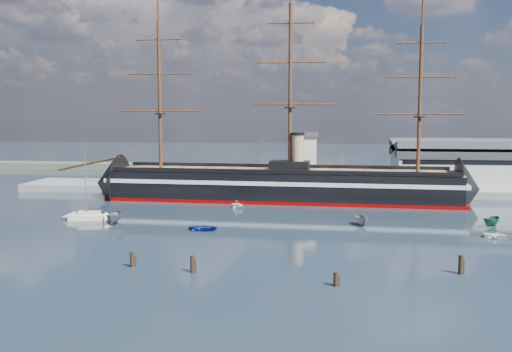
# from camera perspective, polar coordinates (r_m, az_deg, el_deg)

# --- Properties ---
(ground) EXTENTS (600.00, 600.00, 0.00)m
(ground) POSITION_cam_1_polar(r_m,az_deg,el_deg) (127.54, 3.45, -3.82)
(ground) COLOR #1F2933
(ground) RESTS_ON ground
(quay) EXTENTS (180.00, 18.00, 2.00)m
(quay) POSITION_cam_1_polar(r_m,az_deg,el_deg) (162.87, 7.79, -1.66)
(quay) COLOR slate
(quay) RESTS_ON ground
(warehouse) EXTENTS (63.00, 21.00, 11.60)m
(warehouse) POSITION_cam_1_polar(r_m,az_deg,el_deg) (173.30, 23.90, 0.99)
(warehouse) COLOR #B7BABC
(warehouse) RESTS_ON ground
(quay_tower) EXTENTS (5.00, 5.00, 15.00)m
(quay_tower) POSITION_cam_1_polar(r_m,az_deg,el_deg) (158.89, 5.33, 1.71)
(quay_tower) COLOR silver
(quay_tower) RESTS_ON ground
(warship) EXTENTS (113.20, 19.93, 53.94)m
(warship) POSITION_cam_1_polar(r_m,az_deg,el_deg) (147.06, 1.92, -0.87)
(warship) COLOR black
(warship) RESTS_ON ground
(sailboat) EXTENTS (8.70, 3.58, 13.50)m
(sailboat) POSITION_cam_1_polar(r_m,az_deg,el_deg) (125.01, -16.33, -3.87)
(sailboat) COLOR beige
(sailboat) RESTS_ON ground
(motorboat_a) EXTENTS (7.87, 3.74, 3.03)m
(motorboat_a) POSITION_cam_1_polar(r_m,az_deg,el_deg) (119.36, -13.96, -4.70)
(motorboat_a) COLOR slate
(motorboat_a) RESTS_ON ground
(motorboat_b) EXTENTS (1.72, 3.58, 1.62)m
(motorboat_b) POSITION_cam_1_polar(r_m,az_deg,el_deg) (110.12, -5.25, -5.45)
(motorboat_b) COLOR navy
(motorboat_b) RESTS_ON ground
(motorboat_c) EXTENTS (6.52, 3.67, 2.46)m
(motorboat_c) POSITION_cam_1_polar(r_m,az_deg,el_deg) (116.37, 10.53, -4.90)
(motorboat_c) COLOR slate
(motorboat_c) RESTS_ON ground
(motorboat_d) EXTENTS (5.43, 6.26, 2.15)m
(motorboat_d) POSITION_cam_1_polar(r_m,az_deg,el_deg) (135.24, -1.90, -3.23)
(motorboat_d) COLOR white
(motorboat_d) RESTS_ON ground
(motorboat_e) EXTENTS (2.25, 3.38, 1.47)m
(motorboat_e) POSITION_cam_1_polar(r_m,az_deg,el_deg) (111.93, 23.09, -5.75)
(motorboat_e) COLOR white
(motorboat_e) RESTS_ON ground
(motorboat_g) EXTENTS (6.43, 5.82, 2.55)m
(motorboat_g) POSITION_cam_1_polar(r_m,az_deg,el_deg) (122.10, 22.46, -4.75)
(motorboat_g) COLOR #144828
(motorboat_g) RESTS_ON ground
(piling_near_left) EXTENTS (0.64, 0.64, 2.98)m
(piling_near_left) POSITION_cam_1_polar(r_m,az_deg,el_deg) (86.26, -12.27, -8.88)
(piling_near_left) COLOR black
(piling_near_left) RESTS_ON ground
(piling_near_mid) EXTENTS (0.64, 0.64, 2.55)m
(piling_near_mid) POSITION_cam_1_polar(r_m,az_deg,el_deg) (76.10, 7.98, -10.86)
(piling_near_mid) COLOR black
(piling_near_mid) RESTS_ON ground
(piling_near_right) EXTENTS (0.64, 0.64, 3.40)m
(piling_near_right) POSITION_cam_1_polar(r_m,az_deg,el_deg) (85.71, 19.75, -9.21)
(piling_near_right) COLOR black
(piling_near_right) RESTS_ON ground
(piling_extra) EXTENTS (0.64, 0.64, 3.19)m
(piling_extra) POSITION_cam_1_polar(r_m,az_deg,el_deg) (81.97, -6.36, -9.58)
(piling_extra) COLOR black
(piling_extra) RESTS_ON ground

